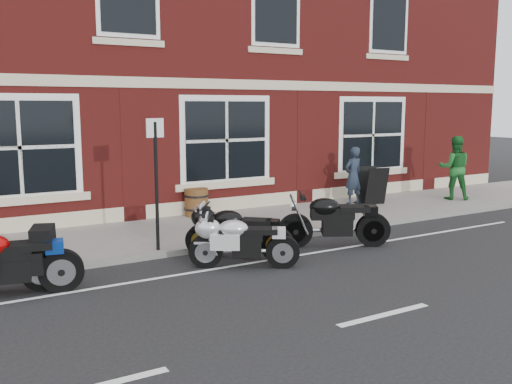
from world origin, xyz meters
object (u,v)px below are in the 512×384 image
(moto_sport_black, at_px, (237,230))
(moto_sport_silver, at_px, (242,240))
(pedestrian_left, at_px, (353,176))
(moto_naked_black, at_px, (332,218))
(a_board_sign, at_px, (372,185))
(barrel_planter, at_px, (196,202))
(moto_sport_red, at_px, (2,260))
(pedestrian_right, at_px, (454,168))
(parking_sign, at_px, (156,175))

(moto_sport_black, height_order, moto_sport_silver, moto_sport_black)
(pedestrian_left, bearing_deg, moto_sport_silver, 27.96)
(moto_sport_black, height_order, moto_naked_black, moto_naked_black)
(a_board_sign, xyz_separation_m, barrel_planter, (-4.95, 0.97, -0.18))
(a_board_sign, height_order, barrel_planter, a_board_sign)
(moto_sport_red, distance_m, pedestrian_left, 9.92)
(moto_sport_black, height_order, barrel_planter, moto_sport_black)
(barrel_planter, bearing_deg, pedestrian_right, -11.59)
(a_board_sign, bearing_deg, moto_sport_black, -143.50)
(moto_sport_silver, xyz_separation_m, moto_naked_black, (2.32, 0.38, 0.08))
(moto_sport_red, bearing_deg, moto_sport_black, -76.89)
(moto_naked_black, relative_size, barrel_planter, 3.03)
(pedestrian_left, distance_m, barrel_planter, 4.54)
(moto_sport_silver, bearing_deg, moto_naked_black, -48.98)
(moto_sport_red, bearing_deg, moto_naked_black, -79.63)
(pedestrian_left, relative_size, a_board_sign, 1.53)
(moto_sport_black, distance_m, pedestrian_right, 8.72)
(moto_sport_black, bearing_deg, moto_sport_silver, -159.36)
(parking_sign, bearing_deg, moto_sport_silver, -63.93)
(parking_sign, bearing_deg, moto_sport_black, -44.04)
(moto_naked_black, bearing_deg, moto_sport_black, 111.89)
(pedestrian_left, distance_m, pedestrian_right, 3.24)
(a_board_sign, height_order, parking_sign, parking_sign)
(moto_naked_black, xyz_separation_m, barrel_planter, (-1.23, 3.88, -0.13))
(barrel_planter, bearing_deg, moto_sport_silver, -104.31)
(moto_naked_black, bearing_deg, moto_sport_silver, 127.14)
(pedestrian_left, xyz_separation_m, pedestrian_right, (3.13, -0.84, 0.13))
(moto_sport_black, distance_m, pedestrian_left, 6.09)
(pedestrian_right, bearing_deg, moto_naked_black, 59.80)
(pedestrian_left, height_order, barrel_planter, pedestrian_left)
(moto_sport_silver, height_order, barrel_planter, moto_sport_silver)
(moto_naked_black, bearing_deg, moto_sport_red, 117.26)
(pedestrian_left, bearing_deg, barrel_planter, -13.79)
(pedestrian_left, height_order, a_board_sign, pedestrian_left)
(pedestrian_left, bearing_deg, moto_naked_black, 39.76)
(moto_sport_black, distance_m, barrel_planter, 3.77)
(moto_naked_black, xyz_separation_m, a_board_sign, (3.72, 2.92, 0.05))
(moto_sport_silver, bearing_deg, parking_sign, 64.88)
(moto_sport_red, relative_size, parking_sign, 0.89)
(moto_sport_red, distance_m, a_board_sign, 10.31)
(moto_sport_black, bearing_deg, moto_naked_black, -53.91)
(moto_sport_black, xyz_separation_m, barrel_planter, (0.86, 3.67, -0.07))
(pedestrian_left, bearing_deg, pedestrian_right, 160.35)
(parking_sign, bearing_deg, pedestrian_right, -0.16)
(moto_sport_silver, bearing_deg, pedestrian_left, -25.77)
(moto_naked_black, xyz_separation_m, pedestrian_left, (3.23, 3.17, 0.33))
(pedestrian_right, relative_size, a_board_sign, 1.76)
(moto_sport_silver, xyz_separation_m, pedestrian_right, (8.68, 2.71, 0.54))
(moto_sport_black, xyz_separation_m, moto_naked_black, (2.08, -0.21, 0.05))
(moto_naked_black, distance_m, barrel_planter, 4.07)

